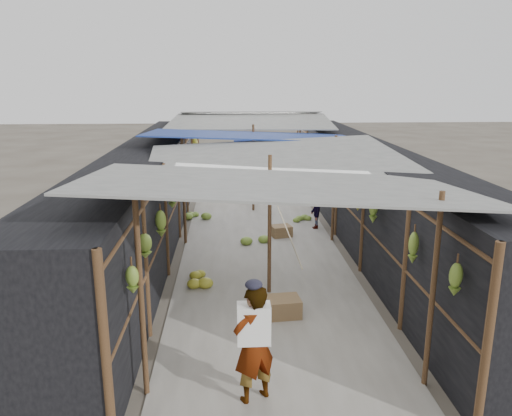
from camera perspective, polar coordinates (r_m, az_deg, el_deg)
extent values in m
plane|color=#6B6356|center=(6.87, 3.62, -19.94)|extent=(80.00, 80.00, 0.00)
cube|color=#9E998E|center=(12.74, 0.25, -3.15)|extent=(3.60, 16.00, 0.02)
cube|color=black|center=(12.58, -12.12, 1.67)|extent=(1.40, 15.00, 2.30)
cube|color=black|center=(12.88, 12.34, 1.95)|extent=(1.40, 15.00, 2.30)
cube|color=olive|center=(8.55, 3.13, -11.26)|extent=(0.60, 0.50, 0.33)
cube|color=olive|center=(12.64, 2.90, -2.67)|extent=(0.57, 0.50, 0.29)
cube|color=olive|center=(16.81, -2.30, 1.63)|extent=(0.41, 0.34, 0.26)
cylinder|color=black|center=(17.48, 3.32, 1.98)|extent=(0.59, 0.59, 0.18)
imported|color=silver|center=(6.26, -0.25, -15.31)|extent=(0.67, 0.59, 1.54)
imported|color=#2140A9|center=(15.79, -0.03, 3.41)|extent=(0.88, 0.72, 1.67)
imported|color=#49453F|center=(13.29, 6.76, -0.26)|extent=(0.39, 0.66, 1.02)
cylinder|color=brown|center=(6.28, -12.99, -10.16)|extent=(0.07, 0.07, 2.60)
cylinder|color=brown|center=(6.68, 19.55, -9.13)|extent=(0.07, 0.07, 2.60)
cylinder|color=brown|center=(9.03, 1.56, -2.10)|extent=(0.07, 0.07, 2.60)
cylinder|color=brown|center=(11.95, -8.25, 1.91)|extent=(0.07, 0.07, 2.60)
cylinder|color=brown|center=(12.16, 8.90, 2.10)|extent=(0.07, 0.07, 2.60)
cylinder|color=brown|center=(14.86, -0.31, 4.53)|extent=(0.07, 0.07, 2.60)
cylinder|color=brown|center=(17.84, -6.60, 6.12)|extent=(0.07, 0.07, 2.60)
cylinder|color=brown|center=(17.98, 4.99, 6.23)|extent=(0.07, 0.07, 2.60)
cube|color=gray|center=(6.80, 2.98, 2.77)|extent=(5.21, 3.19, 0.52)
cube|color=gray|center=(9.98, 2.19, 5.69)|extent=(5.23, 3.73, 0.50)
cube|color=navy|center=(13.21, -0.43, 8.31)|extent=(5.40, 3.60, 0.41)
cube|color=gray|center=(16.49, -0.63, 9.91)|extent=(5.37, 3.66, 0.27)
cube|color=gray|center=(18.88, -0.64, 10.80)|extent=(5.00, 1.99, 0.24)
cylinder|color=brown|center=(12.32, -9.11, 5.80)|extent=(0.06, 15.00, 0.06)
cylinder|color=brown|center=(12.55, 9.46, 5.95)|extent=(0.06, 15.00, 0.06)
cylinder|color=gray|center=(12.28, 0.26, 5.95)|extent=(0.02, 15.00, 0.02)
cube|color=white|center=(14.41, 1.16, 6.13)|extent=(0.60, 0.03, 0.55)
cube|color=navy|center=(10.83, 3.29, 3.02)|extent=(0.55, 0.03, 0.65)
cube|color=navy|center=(15.57, -1.35, 6.66)|extent=(0.65, 0.03, 0.60)
cube|color=#17469A|center=(12.60, -0.68, 4.79)|extent=(0.70, 0.03, 0.60)
ellipsoid|color=olive|center=(6.14, -13.95, -7.96)|extent=(0.16, 0.13, 0.36)
ellipsoid|color=olive|center=(6.99, -12.59, -4.27)|extent=(0.20, 0.17, 0.36)
ellipsoid|color=olive|center=(8.55, -10.83, -1.78)|extent=(0.19, 0.16, 0.48)
ellipsoid|color=olive|center=(10.22, -9.58, 1.25)|extent=(0.18, 0.15, 0.48)
ellipsoid|color=#A7A42B|center=(11.24, -9.03, 3.86)|extent=(0.15, 0.12, 0.39)
ellipsoid|color=olive|center=(13.05, -8.23, 4.92)|extent=(0.19, 0.16, 0.48)
ellipsoid|color=olive|center=(14.52, -7.71, 5.48)|extent=(0.15, 0.12, 0.51)
ellipsoid|color=olive|center=(15.99, -7.30, 6.14)|extent=(0.15, 0.13, 0.54)
ellipsoid|color=#A7A42B|center=(17.32, -7.00, 7.19)|extent=(0.19, 0.16, 0.50)
ellipsoid|color=#A7A42B|center=(18.72, -6.73, 7.91)|extent=(0.16, 0.14, 0.41)
ellipsoid|color=olive|center=(6.25, 21.84, -7.60)|extent=(0.16, 0.13, 0.41)
ellipsoid|color=olive|center=(7.43, 17.54, -4.36)|extent=(0.15, 0.13, 0.48)
ellipsoid|color=olive|center=(9.25, 13.28, -0.11)|extent=(0.17, 0.14, 0.54)
ellipsoid|color=#A7A42B|center=(10.27, 11.61, 1.01)|extent=(0.17, 0.14, 0.50)
ellipsoid|color=#A7A42B|center=(12.08, 9.36, 4.08)|extent=(0.16, 0.14, 0.49)
ellipsoid|color=olive|center=(13.38, 8.14, 4.11)|extent=(0.15, 0.13, 0.53)
ellipsoid|color=olive|center=(15.00, 6.92, 5.51)|extent=(0.17, 0.14, 0.50)
ellipsoid|color=olive|center=(16.41, 6.06, 7.02)|extent=(0.19, 0.16, 0.36)
ellipsoid|color=olive|center=(17.88, 5.30, 7.43)|extent=(0.17, 0.14, 0.54)
ellipsoid|color=olive|center=(19.10, 4.76, 7.39)|extent=(0.16, 0.13, 0.56)
ellipsoid|color=olive|center=(14.54, -6.55, -0.32)|extent=(0.71, 0.60, 0.35)
ellipsoid|color=#A7A42B|center=(9.90, -7.39, -7.63)|extent=(0.67, 0.57, 0.33)
ellipsoid|color=olive|center=(17.13, 4.39, 1.83)|extent=(0.50, 0.42, 0.25)
ellipsoid|color=olive|center=(14.11, 5.51, -0.97)|extent=(0.50, 0.42, 0.25)
ellipsoid|color=olive|center=(17.09, -5.65, 1.93)|extent=(0.69, 0.59, 0.35)
ellipsoid|color=olive|center=(12.32, -0.19, -2.97)|extent=(0.71, 0.60, 0.36)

